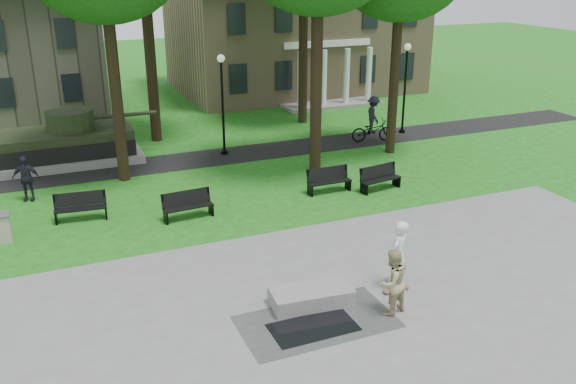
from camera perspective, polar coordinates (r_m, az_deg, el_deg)
name	(u,v)px	position (r m, az deg, el deg)	size (l,w,h in m)	color
ground	(331,267)	(18.67, 4.00, -7.01)	(120.00, 120.00, 0.00)	#195814
plaza	(427,359)	(15.06, 12.89, -15.03)	(22.00, 16.00, 0.02)	gray
footpath	(216,157)	(29.05, -6.72, 3.27)	(44.00, 2.60, 0.01)	black
building_right	(293,27)	(44.52, 0.46, 15.22)	(17.00, 12.00, 8.60)	#9E8460
lamp_mid	(222,97)	(28.76, -6.16, 8.86)	(0.36, 0.36, 4.73)	black
lamp_right	(405,81)	(33.01, 10.92, 10.15)	(0.36, 0.36, 4.73)	black
tank_monument	(67,144)	(29.73, -19.95, 4.27)	(7.45, 3.40, 2.40)	gray
puddle	(313,327)	(15.79, 2.38, -12.54)	(2.20, 1.20, 0.00)	black
concrete_block	(312,297)	(16.63, 2.21, -9.75)	(2.20, 1.00, 0.45)	gray
skateboard	(396,290)	(17.55, 10.04, -9.03)	(0.78, 0.20, 0.07)	brown
skateboarder	(398,255)	(17.34, 10.25, -5.79)	(0.73, 0.48, 2.01)	silver
friend_watching	(392,282)	(16.14, 9.67, -8.32)	(0.88, 0.68, 1.80)	tan
pedestrian_walker	(26,178)	(25.41, -23.32, 1.18)	(1.05, 0.44, 1.78)	black
cyclist	(373,123)	(31.50, 7.94, 6.40)	(2.28, 1.35, 2.34)	black
park_bench_0	(80,206)	(22.93, -18.87, -1.24)	(1.84, 0.71, 1.00)	black
park_bench_1	(188,204)	(22.14, -9.38, -1.14)	(1.83, 0.65, 1.00)	black
park_bench_2	(328,179)	(24.37, 3.81, 1.18)	(1.80, 0.53, 1.00)	black
park_bench_3	(380,177)	(24.86, 8.58, 1.39)	(1.85, 0.81, 1.00)	black
trash_bin	(1,227)	(22.19, -25.29, -3.02)	(0.67, 0.67, 0.96)	#ACA18D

